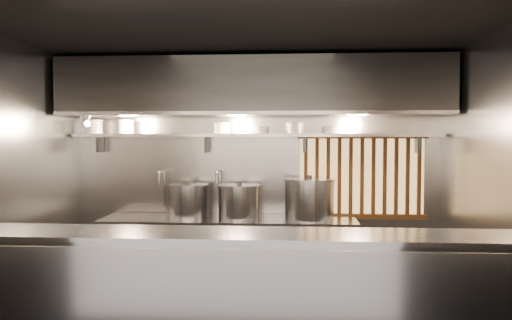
# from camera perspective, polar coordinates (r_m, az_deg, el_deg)

# --- Properties ---
(ceiling) EXTENTS (4.50, 4.50, 0.00)m
(ceiling) POSITION_cam_1_polar(r_m,az_deg,el_deg) (4.81, -1.28, 13.95)
(ceiling) COLOR black
(ceiling) RESTS_ON wall_back
(wall_back) EXTENTS (4.50, 0.00, 4.50)m
(wall_back) POSITION_cam_1_polar(r_m,az_deg,el_deg) (6.22, -0.01, -1.60)
(wall_back) COLOR gray
(wall_back) RESTS_ON floor
(wall_left) EXTENTS (0.00, 3.00, 3.00)m
(wall_left) POSITION_cam_1_polar(r_m,az_deg,el_deg) (5.42, -25.70, -2.46)
(wall_left) COLOR gray
(wall_left) RESTS_ON floor
(wall_right) EXTENTS (0.00, 3.00, 3.00)m
(wall_right) POSITION_cam_1_polar(r_m,az_deg,el_deg) (5.05, 25.09, -2.79)
(wall_right) COLOR gray
(wall_right) RESTS_ON floor
(serving_counter) EXTENTS (4.50, 0.56, 1.13)m
(serving_counter) POSITION_cam_1_polar(r_m,az_deg,el_deg) (3.97, -2.56, -16.30)
(serving_counter) COLOR #99999E
(serving_counter) RESTS_ON floor
(cooking_bench) EXTENTS (3.00, 0.70, 0.90)m
(cooking_bench) POSITION_cam_1_polar(r_m,az_deg,el_deg) (6.03, -3.15, -10.87)
(cooking_bench) COLOR #99999E
(cooking_bench) RESTS_ON floor
(bowl_shelf) EXTENTS (4.40, 0.34, 0.04)m
(bowl_shelf) POSITION_cam_1_polar(r_m,az_deg,el_deg) (6.03, -0.13, 2.84)
(bowl_shelf) COLOR #99999E
(bowl_shelf) RESTS_ON wall_back
(exhaust_hood) EXTENTS (4.40, 0.81, 0.65)m
(exhaust_hood) POSITION_cam_1_polar(r_m,az_deg,el_deg) (5.84, -0.28, 8.20)
(exhaust_hood) COLOR #2D2D30
(exhaust_hood) RESTS_ON ceiling
(wood_screen) EXTENTS (1.56, 0.09, 1.04)m
(wood_screen) POSITION_cam_1_polar(r_m,az_deg,el_deg) (6.23, 11.99, -1.83)
(wood_screen) COLOR #EDB86B
(wood_screen) RESTS_ON wall_back
(faucet_left) EXTENTS (0.04, 0.30, 0.50)m
(faucet_left) POSITION_cam_1_polar(r_m,az_deg,el_deg) (6.28, -10.62, -2.45)
(faucet_left) COLOR silver
(faucet_left) RESTS_ON wall_back
(faucet_right) EXTENTS (0.04, 0.30, 0.50)m
(faucet_right) POSITION_cam_1_polar(r_m,az_deg,el_deg) (6.15, -4.29, -2.53)
(faucet_right) COLOR silver
(faucet_right) RESTS_ON wall_back
(heat_lamp) EXTENTS (0.25, 0.35, 0.20)m
(heat_lamp) POSITION_cam_1_polar(r_m,az_deg,el_deg) (6.02, -18.87, 4.49)
(heat_lamp) COLOR #99999E
(heat_lamp) RESTS_ON exhaust_hood
(pendant_bulb) EXTENTS (0.09, 0.09, 0.19)m
(pendant_bulb) POSITION_cam_1_polar(r_m,az_deg,el_deg) (5.92, -1.18, 3.63)
(pendant_bulb) COLOR #2D2D30
(pendant_bulb) RESTS_ON exhaust_hood
(stock_pot_left) EXTENTS (0.64, 0.64, 0.44)m
(stock_pot_left) POSITION_cam_1_polar(r_m,az_deg,el_deg) (6.04, -7.80, -4.61)
(stock_pot_left) COLOR #99999E
(stock_pot_left) RESTS_ON cooking_bench
(stock_pot_mid) EXTENTS (0.68, 0.68, 0.44)m
(stock_pot_mid) POSITION_cam_1_polar(r_m,az_deg,el_deg) (5.91, -1.93, -4.73)
(stock_pot_mid) COLOR #99999E
(stock_pot_mid) RESTS_ON cooking_bench
(stock_pot_right) EXTENTS (0.72, 0.72, 0.52)m
(stock_pot_right) POSITION_cam_1_polar(r_m,az_deg,el_deg) (5.87, 6.11, -4.42)
(stock_pot_right) COLOR #99999E
(stock_pot_right) RESTS_ON cooking_bench
(bowl_stack_0) EXTENTS (0.21, 0.21, 0.17)m
(bowl_stack_0) POSITION_cam_1_polar(r_m,az_deg,el_deg) (6.48, -18.00, 3.62)
(bowl_stack_0) COLOR white
(bowl_stack_0) RESTS_ON bowl_shelf
(bowl_stack_1) EXTENTS (0.20, 0.20, 0.17)m
(bowl_stack_1) POSITION_cam_1_polar(r_m,az_deg,el_deg) (6.34, -14.58, 3.69)
(bowl_stack_1) COLOR white
(bowl_stack_1) RESTS_ON bowl_shelf
(bowl_stack_2) EXTENTS (0.22, 0.22, 0.13)m
(bowl_stack_2) POSITION_cam_1_polar(r_m,az_deg,el_deg) (6.07, -3.90, 3.64)
(bowl_stack_2) COLOR white
(bowl_stack_2) RESTS_ON bowl_shelf
(bowl_stack_3) EXTENTS (0.23, 0.23, 0.09)m
(bowl_stack_3) POSITION_cam_1_polar(r_m,az_deg,el_deg) (6.03, 0.27, 3.47)
(bowl_stack_3) COLOR white
(bowl_stack_3) RESTS_ON bowl_shelf
(bowl_stack_4) EXTENTS (0.22, 0.22, 0.13)m
(bowl_stack_4) POSITION_cam_1_polar(r_m,az_deg,el_deg) (6.01, 4.44, 3.65)
(bowl_stack_4) COLOR white
(bowl_stack_4) RESTS_ON bowl_shelf
(bowl_stack_5) EXTENTS (0.25, 0.25, 0.09)m
(bowl_stack_5) POSITION_cam_1_polar(r_m,az_deg,el_deg) (6.04, 8.79, 3.44)
(bowl_stack_5) COLOR white
(bowl_stack_5) RESTS_ON bowl_shelf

